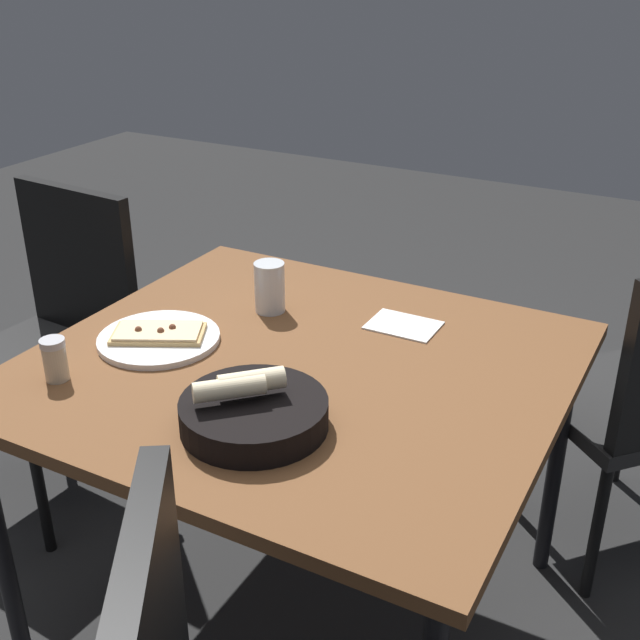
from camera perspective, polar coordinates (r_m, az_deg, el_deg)
The scene contains 8 objects.
ground at distance 2.14m, azimuth -1.34°, elevation -19.90°, with size 8.00×8.00×0.00m, color #272727.
dining_table at distance 1.74m, azimuth -1.56°, elevation -4.63°, with size 1.10×1.01×0.71m.
pizza_plate at distance 1.82m, azimuth -11.43°, elevation -1.21°, with size 0.27×0.27×0.04m.
bread_basket at distance 1.48m, azimuth -4.84°, elevation -6.50°, with size 0.28×0.28×0.11m.
beer_glass at distance 1.92m, azimuth -3.61°, elevation 2.15°, with size 0.07×0.07×0.12m.
pepper_shaker at distance 1.71m, azimuth -18.37°, elevation -2.85°, with size 0.05×0.05×0.09m.
napkin at distance 1.87m, azimuth 5.98°, elevation -0.38°, with size 0.16×0.12×0.00m.
chair_spare at distance 2.41m, azimuth -18.35°, elevation -0.51°, with size 0.47×0.47×0.90m.
Camera 1 is at (-0.75, 1.30, 1.54)m, focal length 44.85 mm.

